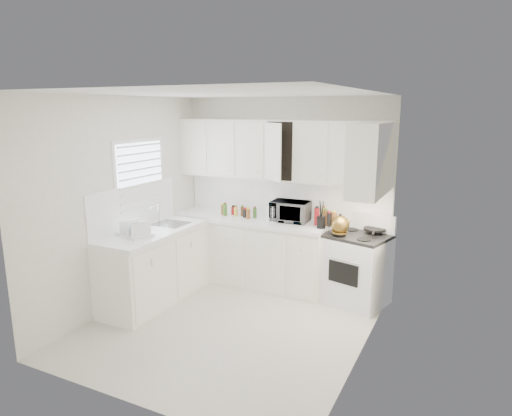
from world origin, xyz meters
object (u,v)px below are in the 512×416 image
Objects in this scene: stove at (356,260)px; microwave at (290,209)px; rice_cooker at (275,211)px; utensil_crock at (321,214)px; dish_rack at (135,227)px; tea_kettle at (340,223)px.

microwave is (-0.95, 0.11, 0.54)m from stove.
utensil_crock reaches higher than rice_cooker.
stove is at bearing 7.49° from utensil_crock.
utensil_crock reaches higher than dish_rack.
rice_cooker reaches higher than tea_kettle.
microwave is at bearing 161.39° from utensil_crock.
utensil_crock is at bearing 172.44° from tea_kettle.
utensil_crock is at bearing 50.38° from dish_rack.
microwave is 0.21m from rice_cooker.
stove is 2.96× the size of dish_rack.
microwave reaches higher than tea_kettle.
stove is 1.10m from microwave.
rice_cooker is at bearing -168.92° from stove.
utensil_crock is 2.32m from dish_rack.
rice_cooker is (-0.20, -0.04, -0.04)m from microwave.
stove is 0.55m from tea_kettle.
utensil_crock reaches higher than tea_kettle.
dish_rack is (-1.20, -1.46, -0.02)m from rice_cooker.
microwave reaches higher than dish_rack.
stove is 2.77m from dish_rack.
tea_kettle is 0.30m from utensil_crock.
microwave reaches higher than rice_cooker.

